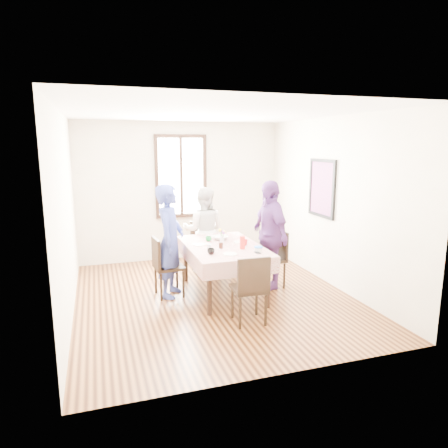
{
  "coord_description": "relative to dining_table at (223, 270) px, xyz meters",
  "views": [
    {
      "loc": [
        -1.61,
        -5.57,
        2.26
      ],
      "look_at": [
        0.18,
        0.04,
        1.1
      ],
      "focal_mm": 32.32,
      "sensor_mm": 36.0,
      "label": 1
    }
  ],
  "objects": [
    {
      "name": "flower_bunch",
      "position": [
        0.01,
        0.08,
        0.56
      ],
      "size": [
        0.09,
        0.09,
        0.1
      ],
      "primitive_type": null,
      "color": "yellow",
      "rests_on": "flower_vase"
    },
    {
      "name": "tablecloth",
      "position": [
        0.0,
        0.0,
        0.38
      ],
      "size": [
        1.09,
        1.71,
        0.01
      ],
      "primitive_type": "cube",
      "color": "#5B0706",
      "rests_on": "dining_table"
    },
    {
      "name": "chair_left",
      "position": [
        -0.81,
        0.15,
        0.08
      ],
      "size": [
        0.46,
        0.46,
        0.91
      ],
      "primitive_type": "cube",
      "rotation": [
        0.0,
        0.0,
        -1.48
      ],
      "color": "black",
      "rests_on": "ground"
    },
    {
      "name": "window_pane",
      "position": [
        -0.18,
        2.15,
        1.27
      ],
      "size": [
        0.9,
        0.02,
        1.5
      ],
      "primitive_type": "cube",
      "color": "white",
      "rests_on": "back_wall"
    },
    {
      "name": "window_frame",
      "position": [
        -0.18,
        2.14,
        1.27
      ],
      "size": [
        1.02,
        0.06,
        1.62
      ],
      "primitive_type": "cube",
      "color": "black",
      "rests_on": "back_wall"
    },
    {
      "name": "back_wall",
      "position": [
        -0.18,
        2.16,
        0.98
      ],
      "size": [
        4.0,
        0.0,
        4.0
      ],
      "primitive_type": "plane",
      "rotation": [
        1.57,
        0.0,
        0.0
      ],
      "color": "beige",
      "rests_on": "ground"
    },
    {
      "name": "juice_carton",
      "position": [
        0.2,
        -0.3,
        0.48
      ],
      "size": [
        0.06,
        0.06,
        0.19
      ],
      "primitive_type": "cube",
      "color": "red",
      "rests_on": "tablecloth"
    },
    {
      "name": "butter_tub",
      "position": [
        0.38,
        -0.49,
        0.42
      ],
      "size": [
        0.11,
        0.11,
        0.06
      ],
      "primitive_type": "cylinder",
      "color": "white",
      "rests_on": "tablecloth"
    },
    {
      "name": "art_poster",
      "position": [
        1.8,
        0.21,
        1.18
      ],
      "size": [
        0.04,
        0.76,
        0.96
      ],
      "primitive_type": "cube",
      "color": "red",
      "rests_on": "right_wall"
    },
    {
      "name": "mug_flag",
      "position": [
        0.31,
        -0.11,
        0.43
      ],
      "size": [
        0.13,
        0.13,
        0.09
      ],
      "primitive_type": "imported",
      "rotation": [
        0.0,
        0.0,
        0.61
      ],
      "color": "red",
      "rests_on": "tablecloth"
    },
    {
      "name": "serving_bowl",
      "position": [
        0.07,
        0.37,
        0.42
      ],
      "size": [
        0.28,
        0.28,
        0.06
      ],
      "primitive_type": "imported",
      "rotation": [
        0.0,
        0.0,
        -0.19
      ],
      "color": "white",
      "rests_on": "tablecloth"
    },
    {
      "name": "person_far",
      "position": [
        0.0,
        1.07,
        0.39
      ],
      "size": [
        0.9,
        0.8,
        1.54
      ],
      "primitive_type": "imported",
      "rotation": [
        0.0,
        0.0,
        2.8
      ],
      "color": "beige",
      "rests_on": "ground"
    },
    {
      "name": "person_left",
      "position": [
        -0.79,
        0.15,
        0.47
      ],
      "size": [
        0.63,
        0.73,
        1.7
      ],
      "primitive_type": "imported",
      "rotation": [
        0.0,
        0.0,
        1.14
      ],
      "color": "navy",
      "rests_on": "ground"
    },
    {
      "name": "ground",
      "position": [
        -0.18,
        -0.09,
        -0.38
      ],
      "size": [
        4.5,
        4.5,
        0.0
      ],
      "primitive_type": "plane",
      "color": "black",
      "rests_on": "ground"
    },
    {
      "name": "drinking_glass",
      "position": [
        -0.28,
        -0.21,
        0.43
      ],
      "size": [
        0.06,
        0.06,
        0.09
      ],
      "primitive_type": "cylinder",
      "color": "silver",
      "rests_on": "tablecloth"
    },
    {
      "name": "butter_lid",
      "position": [
        0.38,
        -0.49,
        0.45
      ],
      "size": [
        0.12,
        0.12,
        0.01
      ],
      "primitive_type": "cylinder",
      "color": "blue",
      "rests_on": "butter_tub"
    },
    {
      "name": "chair_right",
      "position": [
        0.81,
        0.05,
        0.08
      ],
      "size": [
        0.45,
        0.45,
        0.91
      ],
      "primitive_type": "cube",
      "rotation": [
        0.0,
        0.0,
        1.65
      ],
      "color": "black",
      "rests_on": "ground"
    },
    {
      "name": "chair_far",
      "position": [
        0.0,
        1.09,
        0.08
      ],
      "size": [
        0.43,
        0.43,
        0.91
      ],
      "primitive_type": "cube",
      "rotation": [
        0.0,
        0.0,
        3.16
      ],
      "color": "black",
      "rests_on": "ground"
    },
    {
      "name": "smartphone",
      "position": [
        0.33,
        -0.57,
        0.39
      ],
      "size": [
        0.06,
        0.13,
        0.01
      ],
      "primitive_type": "cube",
      "color": "black",
      "rests_on": "tablecloth"
    },
    {
      "name": "plate_right",
      "position": [
        0.31,
        0.1,
        0.39
      ],
      "size": [
        0.2,
        0.2,
        0.01
      ],
      "primitive_type": "cylinder",
      "color": "white",
      "rests_on": "tablecloth"
    },
    {
      "name": "right_wall",
      "position": [
        1.82,
        -0.09,
        0.98
      ],
      "size": [
        0.0,
        4.5,
        4.5
      ],
      "primitive_type": "plane",
      "rotation": [
        1.57,
        0.0,
        -1.57
      ],
      "color": "beige",
      "rests_on": "ground"
    },
    {
      "name": "plate_near",
      "position": [
        -0.07,
        -0.53,
        0.39
      ],
      "size": [
        0.2,
        0.2,
        0.01
      ],
      "primitive_type": "cylinder",
      "color": "white",
      "rests_on": "tablecloth"
    },
    {
      "name": "person_right",
      "position": [
        0.79,
        0.05,
        0.49
      ],
      "size": [
        0.47,
        1.03,
        1.73
      ],
      "primitive_type": "imported",
      "rotation": [
        0.0,
        0.0,
        -1.52
      ],
      "color": "#552B6C",
      "rests_on": "ground"
    },
    {
      "name": "mug_black",
      "position": [
        -0.31,
        -0.43,
        0.43
      ],
      "size": [
        0.13,
        0.13,
        0.08
      ],
      "primitive_type": "imported",
      "rotation": [
        0.0,
        0.0,
        0.35
      ],
      "color": "black",
      "rests_on": "tablecloth"
    },
    {
      "name": "chair_near",
      "position": [
        0.0,
        -1.09,
        0.08
      ],
      "size": [
        0.44,
        0.44,
        0.91
      ],
      "primitive_type": "cube",
      "rotation": [
        0.0,
        0.0,
        -0.04
      ],
      "color": "black",
      "rests_on": "ground"
    },
    {
      "name": "plate_far",
      "position": [
        -0.01,
        0.62,
        0.39
      ],
      "size": [
        0.2,
        0.2,
        0.01
      ],
      "primitive_type": "cylinder",
      "color": "white",
      "rests_on": "tablecloth"
    },
    {
      "name": "dining_table",
      "position": [
        0.0,
        0.0,
        0.0
      ],
      "size": [
        0.97,
        1.59,
        0.75
      ],
      "primitive_type": "cube",
      "color": "black",
      "rests_on": "ground"
    },
    {
      "name": "jam_jar",
      "position": [
        -0.09,
        -0.17,
        0.43
      ],
      "size": [
        0.06,
        0.06,
        0.08
      ],
      "primitive_type": "cylinder",
      "color": "black",
      "rests_on": "tablecloth"
    },
    {
      "name": "mug_green",
      "position": [
        -0.14,
        0.32,
        0.42
      ],
      "size": [
        0.1,
        0.1,
        0.07
      ],
      "primitive_type": "imported",
      "rotation": [
        0.0,
        0.0,
        -0.04
      ],
      "color": "#0C7226",
      "rests_on": "tablecloth"
    },
    {
      "name": "plate_left",
      "position": [
        -0.34,
        0.13,
        0.39
      ],
      "size": [
        0.2,
        0.2,
        0.01
      ],
      "primitive_type": "cylinder",
      "color": "white",
      "rests_on": "tablecloth"
    },
    {
      "name": "flower_vase",
      "position": [
        0.01,
        0.08,
        0.45
      ],
      "size": [
        0.06,
        0.06,
        0.12
      ],
      "primitive_type": "cylinder",
      "color": "silver",
      "rests_on": "tablecloth"
    }
  ]
}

